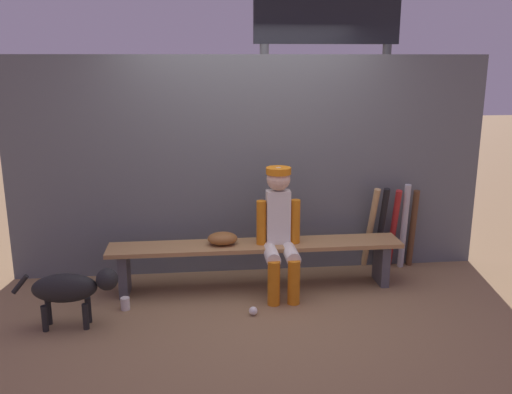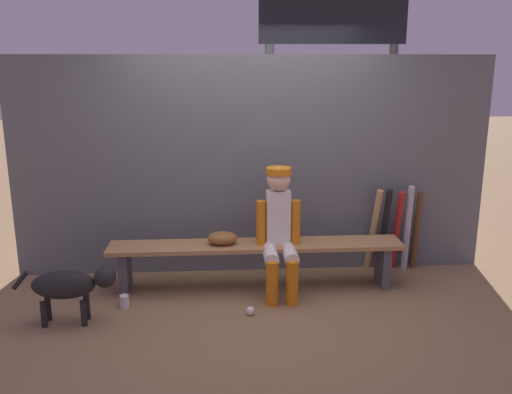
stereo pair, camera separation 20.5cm
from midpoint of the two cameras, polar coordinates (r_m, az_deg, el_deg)
The scene contains 15 objects.
ground_plane at distance 5.36m, azimuth 1.11°, elevation -9.37°, with size 30.00×30.00×0.00m, color olive.
chainlink_fence at distance 5.49m, azimuth 0.73°, elevation 3.13°, with size 4.74×0.03×2.17m, color #595E63.
dugout_bench at distance 5.22m, azimuth 1.13°, elevation -5.78°, with size 2.76×0.36×0.45m.
player_seated at distance 5.05m, azimuth 3.59°, elevation -3.16°, with size 0.41×0.55×1.17m.
baseball_glove at distance 5.16m, azimuth -2.35°, elevation -4.27°, with size 0.28×0.20×0.12m, color brown.
bat_wood_tan at distance 5.78m, azimuth 13.03°, elevation -3.29°, with size 0.06×0.06×0.89m, color tan.
bat_aluminum_black at distance 5.79m, azimuth 14.09°, elevation -3.31°, with size 0.06×0.06×0.89m, color black.
bat_aluminum_red at distance 5.84m, azimuth 15.34°, elevation -3.35°, with size 0.06×0.06×0.87m, color #B22323.
bat_aluminum_silver at distance 5.84m, azimuth 16.37°, elevation -3.15°, with size 0.06×0.06×0.91m, color #B7B7BC.
bat_wood_dark at distance 5.94m, azimuth 17.22°, elevation -3.33°, with size 0.06×0.06×0.83m, color brown.
baseball at distance 4.82m, azimuth 0.66°, elevation -11.69°, with size 0.07×0.07×0.07m, color white.
cup_on_ground at distance 5.06m, azimuth -12.30°, elevation -10.49°, with size 0.08×0.08×0.11m, color silver.
cup_on_bench at distance 5.23m, azimuth 1.92°, elevation -4.07°, with size 0.08×0.08×0.11m, color silver.
scoreboard at distance 6.42m, azimuth 9.43°, elevation 14.86°, with size 1.91×0.27×3.26m.
dog at distance 4.78m, azimuth -17.46°, elevation -8.69°, with size 0.84×0.20×0.49m.
Camera 2 is at (-0.33, -4.90, 2.15)m, focal length 38.70 mm.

